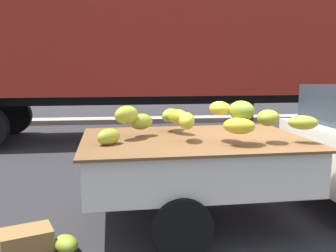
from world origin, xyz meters
The scene contains 6 objects.
ground centered at (0.00, 0.00, 0.00)m, with size 220.00×220.00×0.00m, color #28282B.
curb_strip centered at (0.00, 8.98, 0.08)m, with size 80.00×0.80×0.16m, color gray.
pickup_truck centered at (0.89, 0.19, 0.88)m, with size 4.89×2.06×1.70m.
semi_trailer centered at (-1.63, 5.92, 2.54)m, with size 12.04×2.78×3.95m.
fallen_banana_bunch_near_tailgate centered at (-2.52, -0.53, 0.09)m, with size 0.31×0.23×0.18m, color olive.
produce_crate centered at (-2.93, -0.47, 0.12)m, with size 0.52×0.36×0.25m, color olive.
Camera 1 is at (-1.87, -4.35, 1.94)m, focal length 39.85 mm.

